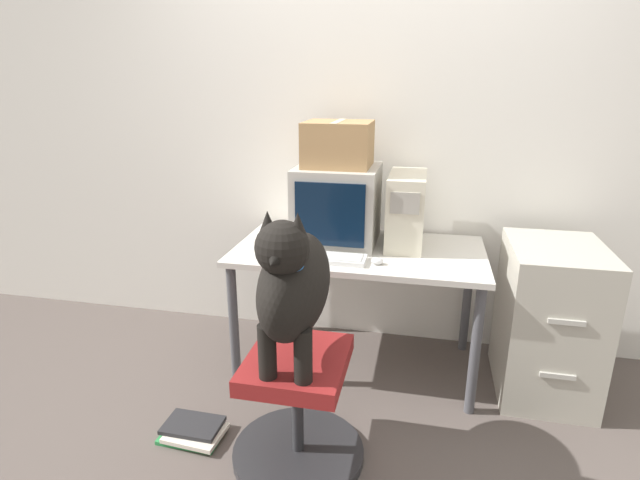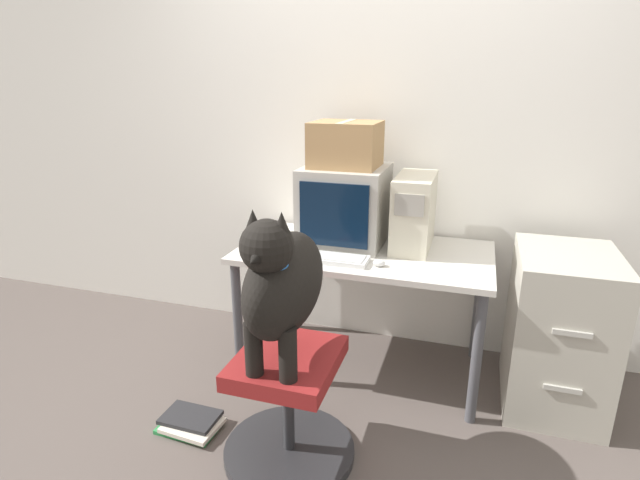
# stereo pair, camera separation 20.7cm
# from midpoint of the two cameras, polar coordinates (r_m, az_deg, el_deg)

# --- Properties ---
(ground_plane) EXTENTS (12.00, 12.00, 0.00)m
(ground_plane) POSITION_cam_midpoint_polar(r_m,az_deg,el_deg) (2.67, 0.65, -18.01)
(ground_plane) COLOR #564C47
(wall_back) EXTENTS (8.00, 0.05, 2.60)m
(wall_back) POSITION_cam_midpoint_polar(r_m,az_deg,el_deg) (2.94, 3.88, 12.68)
(wall_back) COLOR white
(wall_back) RESTS_ON ground_plane
(desk) EXTENTS (1.32, 0.72, 0.71)m
(desk) POSITION_cam_midpoint_polar(r_m,az_deg,el_deg) (2.69, 2.24, -2.68)
(desk) COLOR silver
(desk) RESTS_ON ground_plane
(crt_monitor) EXTENTS (0.44, 0.44, 0.42)m
(crt_monitor) POSITION_cam_midpoint_polar(r_m,az_deg,el_deg) (2.71, -0.19, 4.04)
(crt_monitor) COLOR #B7B2A8
(crt_monitor) RESTS_ON desk
(pc_tower) EXTENTS (0.19, 0.43, 0.39)m
(pc_tower) POSITION_cam_midpoint_polar(r_m,az_deg,el_deg) (2.69, 7.66, 3.42)
(pc_tower) COLOR beige
(pc_tower) RESTS_ON desk
(keyboard) EXTENTS (0.44, 0.14, 0.03)m
(keyboard) POSITION_cam_midpoint_polar(r_m,az_deg,el_deg) (2.49, -2.21, -2.05)
(keyboard) COLOR silver
(keyboard) RESTS_ON desk
(computer_mouse) EXTENTS (0.06, 0.05, 0.03)m
(computer_mouse) POSITION_cam_midpoint_polar(r_m,az_deg,el_deg) (2.43, 4.14, -2.45)
(computer_mouse) COLOR silver
(computer_mouse) RESTS_ON desk
(office_chair) EXTENTS (0.57, 0.57, 0.50)m
(office_chair) POSITION_cam_midpoint_polar(r_m,az_deg,el_deg) (2.23, -5.38, -18.80)
(office_chair) COLOR #262628
(office_chair) RESTS_ON ground_plane
(dog) EXTENTS (0.25, 0.59, 0.65)m
(dog) POSITION_cam_midpoint_polar(r_m,az_deg,el_deg) (1.91, -6.20, -4.91)
(dog) COLOR black
(dog) RESTS_ON office_chair
(filing_cabinet) EXTENTS (0.45, 0.60, 0.79)m
(filing_cabinet) POSITION_cam_midpoint_polar(r_m,az_deg,el_deg) (2.78, 22.70, -8.49)
(filing_cabinet) COLOR #B7B2A3
(filing_cabinet) RESTS_ON ground_plane
(cardboard_box) EXTENTS (0.35, 0.31, 0.24)m
(cardboard_box) POSITION_cam_midpoint_polar(r_m,az_deg,el_deg) (2.66, -0.18, 10.90)
(cardboard_box) COLOR #A87F51
(cardboard_box) RESTS_ON crt_monitor
(book_stack_floor) EXTENTS (0.29, 0.22, 0.06)m
(book_stack_floor) POSITION_cam_midpoint_polar(r_m,az_deg,el_deg) (2.54, -16.72, -20.28)
(book_stack_floor) COLOR #2D8C47
(book_stack_floor) RESTS_ON ground_plane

